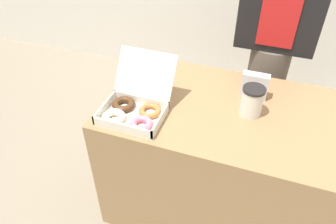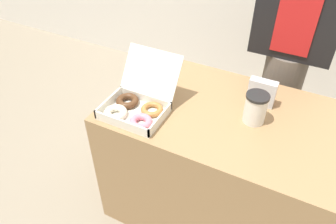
{
  "view_description": "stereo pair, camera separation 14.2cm",
  "coord_description": "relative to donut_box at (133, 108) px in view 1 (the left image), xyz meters",
  "views": [
    {
      "loc": [
        0.17,
        -1.22,
        1.71
      ],
      "look_at": [
        -0.2,
        -0.19,
        0.81
      ],
      "focal_mm": 35.0,
      "sensor_mm": 36.0,
      "label": 1
    },
    {
      "loc": [
        0.3,
        -1.17,
        1.71
      ],
      "look_at": [
        -0.2,
        -0.19,
        0.81
      ],
      "focal_mm": 35.0,
      "sensor_mm": 36.0,
      "label": 2
    }
  ],
  "objects": [
    {
      "name": "coffee_cup",
      "position": [
        0.5,
        0.18,
        0.04
      ],
      "size": [
        0.1,
        0.1,
        0.14
      ],
      "color": "silver",
      "rests_on": "table"
    },
    {
      "name": "ground_plane",
      "position": [
        0.37,
        0.19,
        -0.78
      ],
      "size": [
        14.0,
        14.0,
        0.0
      ],
      "primitive_type": "plane",
      "color": "gray"
    },
    {
      "name": "table",
      "position": [
        0.37,
        0.19,
        -0.41
      ],
      "size": [
        1.1,
        0.69,
        0.74
      ],
      "color": "#99754C",
      "rests_on": "ground_plane"
    },
    {
      "name": "donut_box",
      "position": [
        0.0,
        0.0,
        0.0
      ],
      "size": [
        0.28,
        0.34,
        0.23
      ],
      "color": "white",
      "rests_on": "table"
    },
    {
      "name": "napkin_holder",
      "position": [
        0.5,
        0.32,
        0.03
      ],
      "size": [
        0.13,
        0.05,
        0.13
      ],
      "color": "silver",
      "rests_on": "table"
    },
    {
      "name": "person_customer",
      "position": [
        0.54,
        0.75,
        0.11
      ],
      "size": [
        0.43,
        0.24,
        1.61
      ],
      "color": "#665B51",
      "rests_on": "ground_plane"
    }
  ]
}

